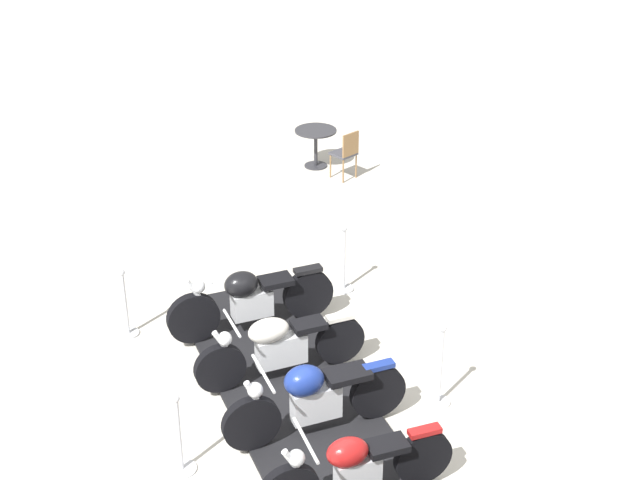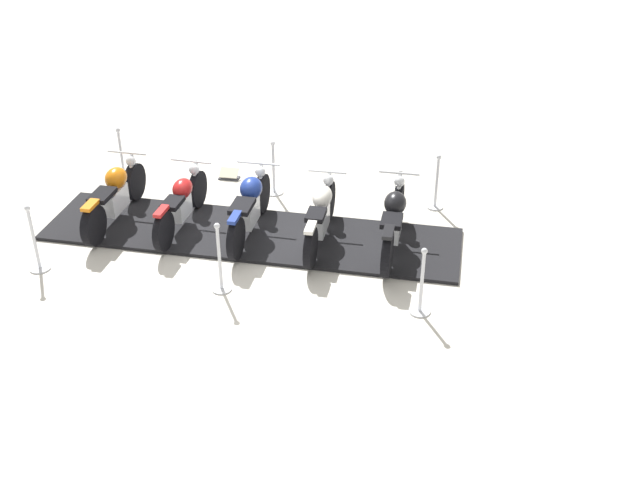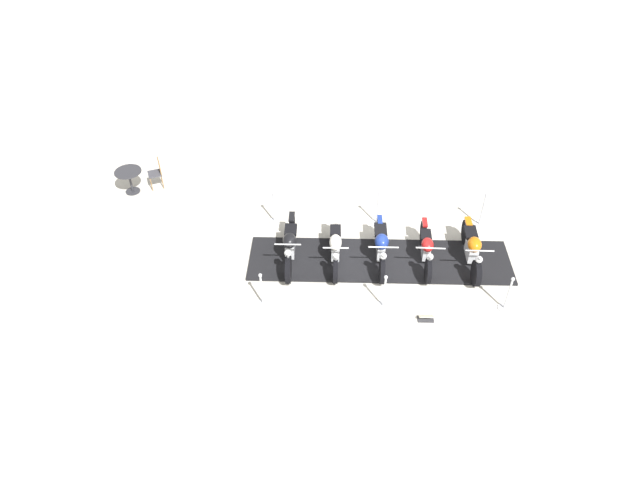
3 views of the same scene
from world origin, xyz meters
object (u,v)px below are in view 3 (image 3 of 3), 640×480
Objects in this scene: motorcycle_maroon at (426,249)px; stanchion_left_front at (274,211)px; info_placard at (426,318)px; cafe_table at (129,176)px; motorcycle_cream at (335,247)px; stanchion_right_mid at (384,297)px; cafe_chair_near_table at (157,171)px; stanchion_right_rear at (507,298)px; motorcycle_black at (290,245)px; stanchion_left_mid at (377,212)px; motorcycle_navy at (381,246)px; motorcycle_copper at (472,249)px; stanchion_right_front at (262,294)px; stanchion_left_rear at (481,215)px.

stanchion_left_front is (-3.42, 2.84, -0.15)m from motorcycle_maroon.
cafe_table is (-6.49, 7.33, 0.51)m from info_placard.
stanchion_right_mid reaches higher than motorcycle_cream.
motorcycle_maroon is 2.20× the size of cafe_chair_near_table.
stanchion_right_rear is 0.99× the size of stanchion_left_front.
stanchion_left_mid is (2.75, 0.84, -0.15)m from motorcycle_black.
motorcycle_maroon is at bearing -95.36° from info_placard.
motorcycle_navy is 0.99× the size of motorcycle_copper.
cafe_chair_near_table is (-5.84, 3.62, 0.16)m from stanchion_left_mid.
motorcycle_maroon is at bearing 35.26° from stanchion_right_mid.
stanchion_right_mid is (-2.80, 0.91, -0.03)m from stanchion_right_rear.
motorcycle_copper reaches higher than motorcycle_cream.
motorcycle_black is 5.89m from cafe_table.
stanchion_left_mid is 6.88m from cafe_chair_near_table.
cafe_chair_near_table is (-3.09, 4.46, 0.01)m from motorcycle_black.
stanchion_right_front is at bearing 162.06° from stanchion_right_rear.
cafe_chair_near_table reaches higher than info_placard.
stanchion_right_front is 3.97m from info_placard.
stanchion_left_mid reaches higher than motorcycle_maroon.
motorcycle_copper is (3.37, -1.08, -0.00)m from motorcycle_cream.
motorcycle_black is at bearing -88.47° from stanchion_left_front.
stanchion_left_rear is at bearing 161.33° from motorcycle_copper.
motorcycle_black is at bearing 120.72° from cafe_chair_near_table.
stanchion_right_rear reaches higher than motorcycle_maroon.
cafe_chair_near_table is at bearing 125.92° from stanchion_right_mid.
cafe_chair_near_table is at bearing 148.17° from stanchion_left_mid.
stanchion_right_front is at bearing -5.98° from info_placard.
info_placard is at bearing -3.48° from motorcycle_maroon.
stanchion_right_front is at bearing -67.19° from motorcycle_maroon.
motorcycle_navy is 2.05× the size of stanchion_left_front.
stanchion_right_rear is (1.19, -2.04, -0.15)m from motorcycle_maroon.
stanchion_left_rear is 9.76m from cafe_chair_near_table.
motorcycle_navy is 5.05× the size of info_placard.
stanchion_left_mid is (-1.81, 3.97, 0.04)m from stanchion_right_rear.
motorcycle_black is 1.04× the size of motorcycle_cream.
motorcycle_maroon is (3.37, -1.09, -0.03)m from motorcycle_black.
info_placard is at bearing 47.21° from motorcycle_cream.
stanchion_right_rear is at bearing -168.06° from info_placard.
motorcycle_black is 1.75m from stanchion_left_front.
stanchion_left_rear is 10.47m from cafe_table.
motorcycle_black is 2.88m from stanchion_left_mid.
motorcycle_maroon is (2.25, -0.72, -0.02)m from motorcycle_cream.
motorcycle_cream is 6.94m from cafe_table.
motorcycle_navy is 2.13× the size of stanchion_right_front.
stanchion_left_rear is at bearing 119.46° from motorcycle_navy.
cafe_table is at bearing -30.57° from info_placard.
motorcycle_navy reaches higher than motorcycle_cream.
stanchion_right_rear is at bearing 131.23° from cafe_chair_near_table.
info_placard is at bearing 26.79° from motorcycle_navy.
info_placard is 0.54× the size of cafe_table.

